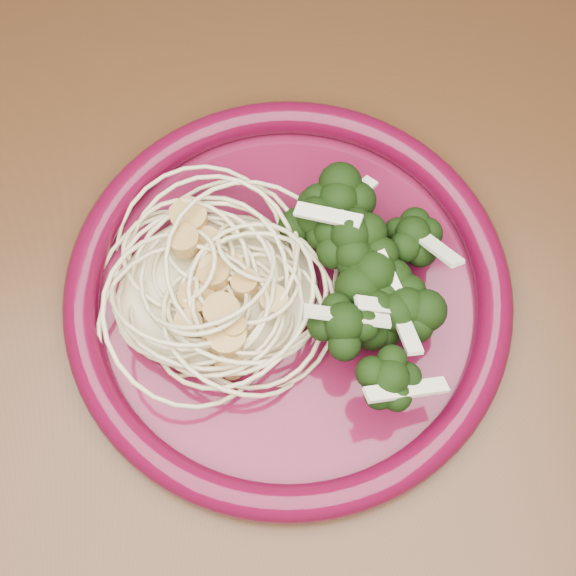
% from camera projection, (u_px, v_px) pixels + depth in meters
% --- Properties ---
extents(dining_table, '(1.20, 0.80, 0.75)m').
position_uv_depth(dining_table, '(137.00, 280.00, 0.66)').
color(dining_table, '#472814').
rests_on(dining_table, ground).
extents(dinner_plate, '(0.33, 0.33, 0.02)m').
position_uv_depth(dinner_plate, '(288.00, 293.00, 0.54)').
color(dinner_plate, '#540C24').
rests_on(dinner_plate, dining_table).
extents(spaghetti_pile, '(0.15, 0.13, 0.03)m').
position_uv_depth(spaghetti_pile, '(217.00, 286.00, 0.53)').
color(spaghetti_pile, beige).
rests_on(spaghetti_pile, dinner_plate).
extents(scallop_cluster, '(0.13, 0.13, 0.04)m').
position_uv_depth(scallop_cluster, '(212.00, 264.00, 0.49)').
color(scallop_cluster, tan).
rests_on(scallop_cluster, spaghetti_pile).
extents(broccoli_pile, '(0.11, 0.17, 0.05)m').
position_uv_depth(broccoli_pile, '(377.00, 282.00, 0.51)').
color(broccoli_pile, black).
rests_on(broccoli_pile, dinner_plate).
extents(onion_garnish, '(0.08, 0.11, 0.05)m').
position_uv_depth(onion_garnish, '(383.00, 261.00, 0.48)').
color(onion_garnish, beige).
rests_on(onion_garnish, broccoli_pile).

